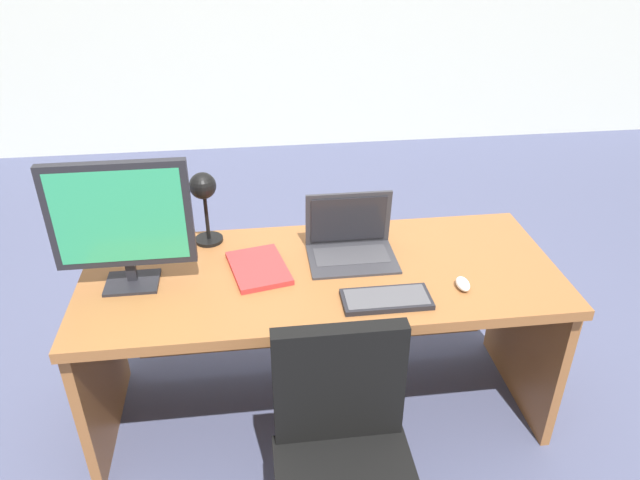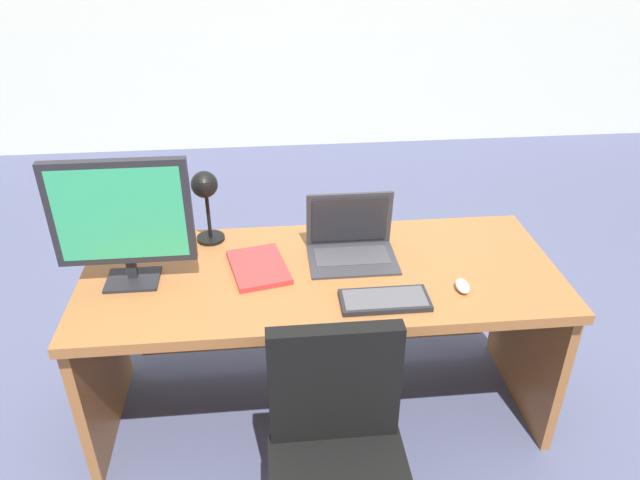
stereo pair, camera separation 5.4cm
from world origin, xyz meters
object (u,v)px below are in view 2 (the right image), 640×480
at_px(desk, 320,304).
at_px(book, 259,267).
at_px(mouse, 462,286).
at_px(desk_lamp, 205,193).
at_px(monitor, 121,216).
at_px(keyboard, 385,300).
at_px(laptop, 351,236).

distance_m(desk, book, 0.32).
xyz_separation_m(desk, book, (-0.25, -0.01, 0.21)).
relative_size(mouse, desk_lamp, 0.26).
distance_m(desk, monitor, 0.88).
height_order(desk_lamp, book, desk_lamp).
bearing_deg(desk_lamp, keyboard, -37.31).
height_order(keyboard, mouse, mouse).
xyz_separation_m(desk, monitor, (-0.73, -0.05, 0.48)).
bearing_deg(desk_lamp, laptop, -13.38).
bearing_deg(desk, laptop, 31.46).
height_order(laptop, desk_lamp, desk_lamp).
height_order(laptop, mouse, laptop).
distance_m(laptop, book, 0.40).
relative_size(monitor, mouse, 5.89).
distance_m(laptop, desk_lamp, 0.62).
xyz_separation_m(mouse, book, (-0.76, 0.22, -0.01)).
bearing_deg(monitor, mouse, -8.50).
distance_m(keyboard, mouse, 0.31).
height_order(keyboard, desk_lamp, desk_lamp).
bearing_deg(book, desk_lamp, 130.92).
xyz_separation_m(monitor, mouse, (1.25, -0.19, -0.26)).
height_order(monitor, book, monitor).
relative_size(laptop, mouse, 4.10).
height_order(mouse, book, mouse).
distance_m(laptop, keyboard, 0.38).
xyz_separation_m(keyboard, book, (-0.46, 0.27, 0.00)).
distance_m(monitor, keyboard, 1.01).
relative_size(monitor, keyboard, 1.56).
distance_m(monitor, laptop, 0.90).
xyz_separation_m(laptop, mouse, (0.38, -0.32, -0.06)).
bearing_deg(book, keyboard, -30.44).
bearing_deg(laptop, desk, -148.54).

